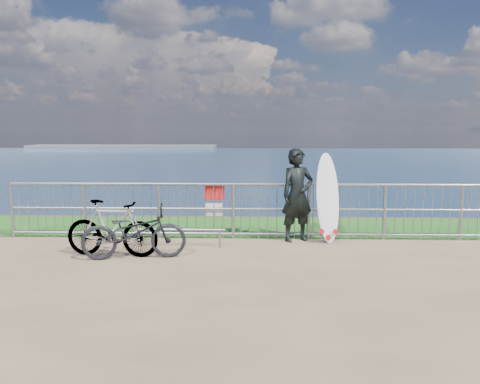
{
  "coord_description": "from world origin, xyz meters",
  "views": [
    {
      "loc": [
        -0.07,
        -7.61,
        2.17
      ],
      "look_at": [
        -0.35,
        1.2,
        1.0
      ],
      "focal_mm": 35.0,
      "sensor_mm": 36.0,
      "label": 1
    }
  ],
  "objects_px": {
    "surfer": "(297,195)",
    "bicycle_far": "(112,228)",
    "surfboard": "(328,201)",
    "bicycle_near": "(134,232)"
  },
  "relations": [
    {
      "from": "surfboard",
      "to": "surfer",
      "type": "bearing_deg",
      "value": 174.13
    },
    {
      "from": "surfboard",
      "to": "bicycle_far",
      "type": "distance_m",
      "value": 4.06
    },
    {
      "from": "surfer",
      "to": "bicycle_near",
      "type": "xyz_separation_m",
      "value": [
        -2.87,
        -1.38,
        -0.45
      ]
    },
    {
      "from": "surfer",
      "to": "bicycle_far",
      "type": "height_order",
      "value": "surfer"
    },
    {
      "from": "surfer",
      "to": "bicycle_far",
      "type": "relative_size",
      "value": 1.11
    },
    {
      "from": "bicycle_near",
      "to": "bicycle_far",
      "type": "distance_m",
      "value": 0.44
    },
    {
      "from": "surfer",
      "to": "surfboard",
      "type": "height_order",
      "value": "surfer"
    },
    {
      "from": "surfer",
      "to": "surfboard",
      "type": "xyz_separation_m",
      "value": [
        0.58,
        -0.06,
        -0.1
      ]
    },
    {
      "from": "bicycle_near",
      "to": "bicycle_far",
      "type": "bearing_deg",
      "value": 62.48
    },
    {
      "from": "surfboard",
      "to": "bicycle_near",
      "type": "bearing_deg",
      "value": -159.14
    }
  ]
}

